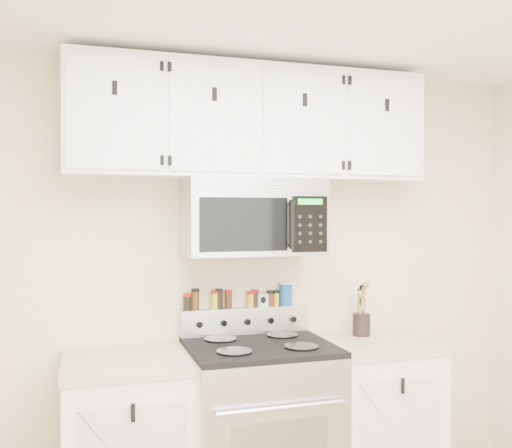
# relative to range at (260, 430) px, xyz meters

# --- Properties ---
(back_wall) EXTENTS (3.50, 0.01, 2.50)m
(back_wall) POSITION_rel_range_xyz_m (0.00, 0.32, 0.76)
(back_wall) COLOR beige
(back_wall) RESTS_ON floor
(range) EXTENTS (0.76, 0.65, 1.10)m
(range) POSITION_rel_range_xyz_m (0.00, 0.00, 0.00)
(range) COLOR #B7B7BA
(range) RESTS_ON floor
(base_cabinet_left) EXTENTS (0.64, 0.62, 0.92)m
(base_cabinet_left) POSITION_rel_range_xyz_m (-0.69, 0.02, -0.03)
(base_cabinet_left) COLOR white
(base_cabinet_left) RESTS_ON floor
(base_cabinet_right) EXTENTS (0.64, 0.62, 0.92)m
(base_cabinet_right) POSITION_rel_range_xyz_m (0.69, 0.02, -0.03)
(base_cabinet_right) COLOR white
(base_cabinet_right) RESTS_ON floor
(microwave) EXTENTS (0.76, 0.44, 0.42)m
(microwave) POSITION_rel_range_xyz_m (0.00, 0.13, 1.14)
(microwave) COLOR #9E9EA3
(microwave) RESTS_ON back_wall
(upper_cabinets) EXTENTS (2.00, 0.35, 0.62)m
(upper_cabinets) POSITION_rel_range_xyz_m (-0.00, 0.15, 1.66)
(upper_cabinets) COLOR white
(upper_cabinets) RESTS_ON back_wall
(utensil_crock) EXTENTS (0.10, 0.10, 0.30)m
(utensil_crock) POSITION_rel_range_xyz_m (0.68, 0.15, 0.51)
(utensil_crock) COLOR black
(utensil_crock) RESTS_ON base_cabinet_right
(kitchen_timer) EXTENTS (0.08, 0.08, 0.08)m
(kitchen_timer) POSITION_rel_range_xyz_m (0.10, 0.28, 0.65)
(kitchen_timer) COLOR white
(kitchen_timer) RESTS_ON range
(salt_canister) EXTENTS (0.08, 0.08, 0.14)m
(salt_canister) POSITION_rel_range_xyz_m (0.25, 0.28, 0.68)
(salt_canister) COLOR #155097
(salt_canister) RESTS_ON range
(spice_jar_0) EXTENTS (0.05, 0.05, 0.10)m
(spice_jar_0) POSITION_rel_range_xyz_m (-0.34, 0.28, 0.66)
(spice_jar_0) COLOR black
(spice_jar_0) RESTS_ON range
(spice_jar_1) EXTENTS (0.05, 0.05, 0.12)m
(spice_jar_1) POSITION_rel_range_xyz_m (-0.29, 0.28, 0.67)
(spice_jar_1) COLOR #432B10
(spice_jar_1) RESTS_ON range
(spice_jar_2) EXTENTS (0.04, 0.04, 0.10)m
(spice_jar_2) POSITION_rel_range_xyz_m (-0.18, 0.28, 0.67)
(spice_jar_2) COLOR gold
(spice_jar_2) RESTS_ON range
(spice_jar_3) EXTENTS (0.04, 0.04, 0.11)m
(spice_jar_3) POSITION_rel_range_xyz_m (-0.16, 0.28, 0.67)
(spice_jar_3) COLOR black
(spice_jar_3) RESTS_ON range
(spice_jar_4) EXTENTS (0.04, 0.04, 0.11)m
(spice_jar_4) POSITION_rel_range_xyz_m (-0.10, 0.28, 0.67)
(spice_jar_4) COLOR #3B200E
(spice_jar_4) RESTS_ON range
(spice_jar_5) EXTENTS (0.04, 0.04, 0.09)m
(spice_jar_5) POSITION_rel_range_xyz_m (0.03, 0.28, 0.66)
(spice_jar_5) COLOR orange
(spice_jar_5) RESTS_ON range
(spice_jar_6) EXTENTS (0.04, 0.04, 0.10)m
(spice_jar_6) POSITION_rel_range_xyz_m (0.06, 0.28, 0.66)
(spice_jar_6) COLOR black
(spice_jar_6) RESTS_ON range
(spice_jar_7) EXTENTS (0.04, 0.04, 0.09)m
(spice_jar_7) POSITION_rel_range_xyz_m (0.16, 0.28, 0.66)
(spice_jar_7) COLOR #462411
(spice_jar_7) RESTS_ON range
(spice_jar_8) EXTENTS (0.04, 0.04, 0.09)m
(spice_jar_8) POSITION_rel_range_xyz_m (0.19, 0.28, 0.66)
(spice_jar_8) COLOR gold
(spice_jar_8) RESTS_ON range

